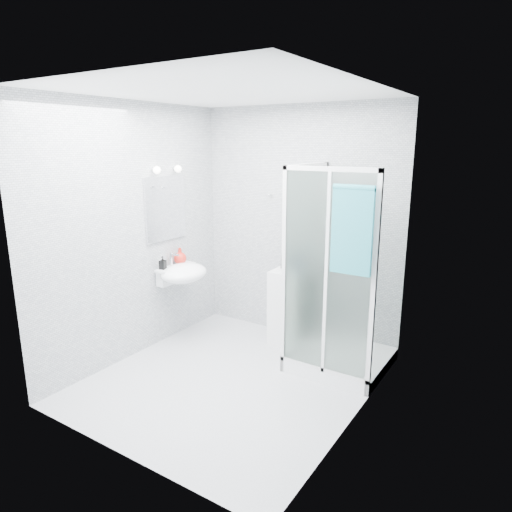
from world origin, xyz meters
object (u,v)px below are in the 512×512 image
Objects in this scene: soap_dispenser_orange at (180,256)px; hand_towel at (352,228)px; wall_basin at (182,273)px; storage_cabinet at (288,307)px; soap_dispenser_black at (163,263)px; shower_enclosure at (331,325)px; shampoo_bottle_a at (285,258)px; shampoo_bottle_b at (295,260)px.

hand_towel is at bearing -5.38° from soap_dispenser_orange.
wall_basin reaches higher than storage_cabinet.
soap_dispenser_orange is 1.29× the size of soap_dispenser_black.
shower_enclosure is 3.57× the size of wall_basin.
shower_enclosure is at bearing -23.40° from storage_cabinet.
shampoo_bottle_a is (-0.06, 0.02, 0.55)m from storage_cabinet.
shampoo_bottle_a is 1.81× the size of soap_dispenser_black.
shower_enclosure is 0.69m from storage_cabinet.
wall_basin is at bearing -150.38° from shampoo_bottle_b.
hand_towel reaches higher than shampoo_bottle_a.
hand_towel reaches higher than storage_cabinet.
hand_towel is at bearing -2.47° from wall_basin.
storage_cabinet is at bearing -151.53° from shampoo_bottle_b.
shower_enclosure is 8.44× the size of shampoo_bottle_b.
shampoo_bottle_b is 1.30× the size of soap_dispenser_orange.
wall_basin is 1.23m from storage_cabinet.
storage_cabinet is at bearing 157.25° from shower_enclosure.
shampoo_bottle_a is 1.41× the size of soap_dispenser_orange.
shampoo_bottle_b is at bearing 22.67° from soap_dispenser_orange.
shower_enclosure reaches higher than storage_cabinet.
hand_towel is 4.11× the size of soap_dispenser_orange.
soap_dispenser_black is (-0.00, -0.28, -0.02)m from soap_dispenser_orange.
shower_enclosure is at bearing -22.24° from shampoo_bottle_a.
soap_dispenser_orange is (-2.09, 0.20, -0.55)m from hand_towel.
shampoo_bottle_a is at bearing 24.06° from soap_dispenser_orange.
storage_cabinet is 3.27× the size of shampoo_bottle_a.
shampoo_bottle_b reaches higher than storage_cabinet.
shampoo_bottle_a is 0.12m from shampoo_bottle_b.
wall_basin is at bearing -148.24° from shampoo_bottle_a.
hand_towel is 1.26m from shampoo_bottle_b.
shampoo_bottle_a is at bearing 31.76° from wall_basin.
shampoo_bottle_a reaches higher than shampoo_bottle_b.
shampoo_bottle_a reaches higher than soap_dispenser_black.
soap_dispenser_black is at bearing -177.81° from hand_towel.
storage_cabinet is (-0.63, 0.27, -0.03)m from shower_enclosure.
storage_cabinet is 3.55× the size of shampoo_bottle_b.
soap_dispenser_black reaches higher than storage_cabinet.
storage_cabinet is (1.02, 0.58, -0.38)m from wall_basin.
shower_enclosure is 1.91m from soap_dispenser_black.
storage_cabinet is 1.35m from soap_dispenser_orange.
hand_towel is at bearing -51.87° from shower_enclosure.
storage_cabinet is 1.46m from soap_dispenser_black.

